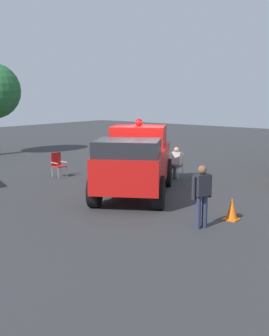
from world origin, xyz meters
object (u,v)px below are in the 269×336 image
object	(u,v)px
vintage_fire_truck	(135,160)
lawn_chair_near_truck	(177,164)
lawn_chair_by_car	(58,163)
traffic_cone	(232,209)
spectator_seated	(176,161)
spectator_standing	(202,192)

from	to	relation	value
vintage_fire_truck	lawn_chair_near_truck	bearing A→B (deg)	9.35
lawn_chair_by_car	traffic_cone	xyz separation A→B (m)	(-1.31, -8.75, -0.28)
spectator_seated	spectator_standing	size ratio (longest dim) A/B	0.77
lawn_chair_by_car	traffic_cone	distance (m)	8.85
spectator_seated	lawn_chair_near_truck	bearing A→B (deg)	8.32
vintage_fire_truck	spectator_standing	bearing A→B (deg)	-117.79
spectator_standing	vintage_fire_truck	bearing A→B (deg)	62.21
lawn_chair_by_car	spectator_standing	size ratio (longest dim) A/B	0.61
lawn_chair_near_truck	spectator_standing	world-z (taller)	spectator_standing
spectator_standing	lawn_chair_near_truck	bearing A→B (deg)	38.85
traffic_cone	spectator_seated	bearing A→B (deg)	48.36
vintage_fire_truck	spectator_seated	size ratio (longest dim) A/B	4.82
lawn_chair_near_truck	traffic_cone	xyz separation A→B (m)	(-4.30, -4.71, -0.28)
spectator_seated	traffic_cone	world-z (taller)	spectator_seated
lawn_chair_near_truck	traffic_cone	distance (m)	6.39
lawn_chair_by_car	spectator_seated	distance (m)	4.97
vintage_fire_truck	traffic_cone	bearing A→B (deg)	-101.38
spectator_seated	spectator_standing	xyz separation A→B (m)	(-5.38, -4.42, 0.27)
lawn_chair_near_truck	lawn_chair_by_car	distance (m)	5.03
lawn_chair_by_car	spectator_standing	xyz separation A→B (m)	(-2.51, -8.47, 0.37)
lawn_chair_by_car	spectator_seated	bearing A→B (deg)	-54.76
spectator_standing	traffic_cone	distance (m)	1.40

